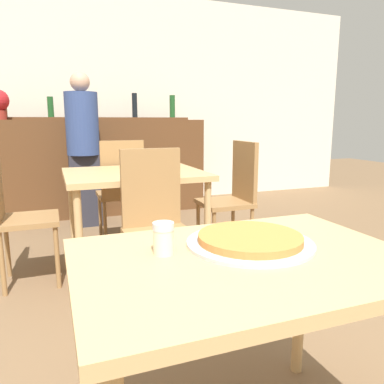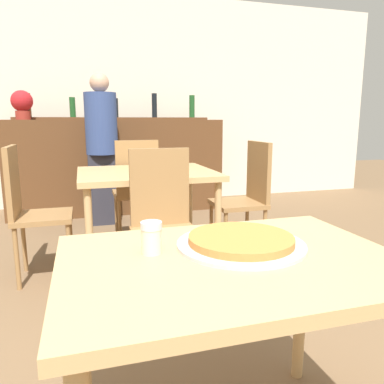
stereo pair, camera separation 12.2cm
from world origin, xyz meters
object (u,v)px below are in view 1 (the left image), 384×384
at_px(person_standing, 83,145).
at_px(chair_far_side_left, 14,208).
at_px(chair_far_side_front, 156,217).
at_px(chair_far_side_right, 234,191).
at_px(chair_far_side_back, 121,186).
at_px(pizza_tray, 250,240).
at_px(cheese_shaker, 163,238).

bearing_deg(person_standing, chair_far_side_left, -113.12).
bearing_deg(chair_far_side_left, chair_far_side_front, -125.12).
bearing_deg(chair_far_side_left, chair_far_side_right, -90.00).
distance_m(chair_far_side_back, person_standing, 0.89).
bearing_deg(chair_far_side_left, pizza_tray, -153.04).
height_order(chair_far_side_back, person_standing, person_standing).
distance_m(chair_far_side_right, cheese_shaker, 2.04).
height_order(chair_far_side_right, person_standing, person_standing).
bearing_deg(chair_far_side_right, cheese_shaker, -33.28).
bearing_deg(chair_far_side_back, person_standing, -72.47).
bearing_deg(chair_far_side_front, cheese_shaker, -103.74).
distance_m(chair_far_side_front, chair_far_side_back, 1.18).
bearing_deg(cheese_shaker, pizza_tray, -3.36).
xyz_separation_m(chair_far_side_back, chair_far_side_right, (0.84, -0.59, 0.00)).
xyz_separation_m(chair_far_side_front, chair_far_side_left, (-0.84, 0.59, 0.00)).
bearing_deg(pizza_tray, chair_far_side_right, 64.54).
bearing_deg(chair_far_side_front, chair_far_side_right, 35.12).
xyz_separation_m(chair_far_side_left, cheese_shaker, (0.57, -1.69, 0.23)).
xyz_separation_m(pizza_tray, cheese_shaker, (-0.30, 0.02, 0.04)).
height_order(chair_far_side_left, person_standing, person_standing).
distance_m(chair_far_side_front, chair_far_side_left, 1.03).
height_order(chair_far_side_left, pizza_tray, chair_far_side_left).
relative_size(chair_far_side_back, person_standing, 0.59).
distance_m(chair_far_side_front, pizza_tray, 1.14).
relative_size(chair_far_side_back, chair_far_side_right, 1.00).
bearing_deg(person_standing, cheese_shaker, -90.35).
distance_m(chair_far_side_back, cheese_shaker, 2.31).
relative_size(chair_far_side_back, pizza_tray, 2.27).
bearing_deg(chair_far_side_right, pizza_tray, -25.46).
distance_m(chair_far_side_left, person_standing, 1.54).
bearing_deg(chair_far_side_right, chair_far_side_left, -90.00).
bearing_deg(chair_far_side_front, chair_far_side_left, 144.88).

